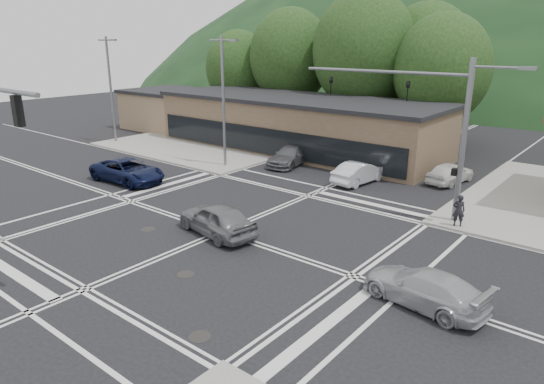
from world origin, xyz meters
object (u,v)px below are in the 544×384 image
Objects in this scene: car_queue_b at (450,173)px; pedestrian at (459,210)px; car_silver_east at (424,288)px; car_northbound at (291,156)px; car_grey_center at (217,219)px; car_queue_a at (359,172)px; car_blue_west at (127,171)px.

car_queue_b is 2.50× the size of pedestrian.
car_silver_east is 19.87m from car_northbound.
car_grey_center is at bearing -82.10° from car_silver_east.
car_queue_a is 5.78m from car_queue_b.
car_northbound is at bearing -31.66° from car_blue_west.
car_blue_west is 1.35× the size of car_queue_b.
car_grey_center is (10.73, -2.62, 0.03)m from car_blue_west.
car_grey_center is at bearing 91.60° from car_queue_a.
car_grey_center is 11.78m from car_queue_a.
car_northbound is at bearing -121.83° from car_silver_east.
pedestrian reaches higher than car_northbound.
car_silver_east is at bearing 99.94° from car_grey_center.
pedestrian reaches higher than car_queue_b.
car_queue_a is (11.69, 9.12, -0.05)m from car_blue_west.
car_grey_center is 11.57m from pedestrian.
car_silver_east is (20.78, -2.62, -0.10)m from car_blue_west.
car_grey_center is 16.30m from car_queue_b.
car_blue_west is 19.96m from pedestrian.
car_blue_west is at bearing -93.78° from car_grey_center.
car_blue_west reaches higher than car_northbound.
car_queue_b is at bearing -54.84° from car_blue_west.
car_blue_west is 3.36× the size of pedestrian.
car_northbound is (5.50, 10.08, -0.05)m from car_blue_west.
car_northbound is at bearing -45.72° from pedestrian.
car_blue_west reaches higher than car_queue_a.
car_blue_west is 1.27× the size of car_queue_a.
pedestrian is at bearing -28.48° from car_northbound.
pedestrian is (8.54, 7.80, 0.17)m from car_grey_center.
car_grey_center is at bearing 79.12° from car_queue_b.
car_grey_center reaches higher than car_queue_a.
pedestrian is at bearing 142.35° from car_grey_center.
car_grey_center is 0.95× the size of car_northbound.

